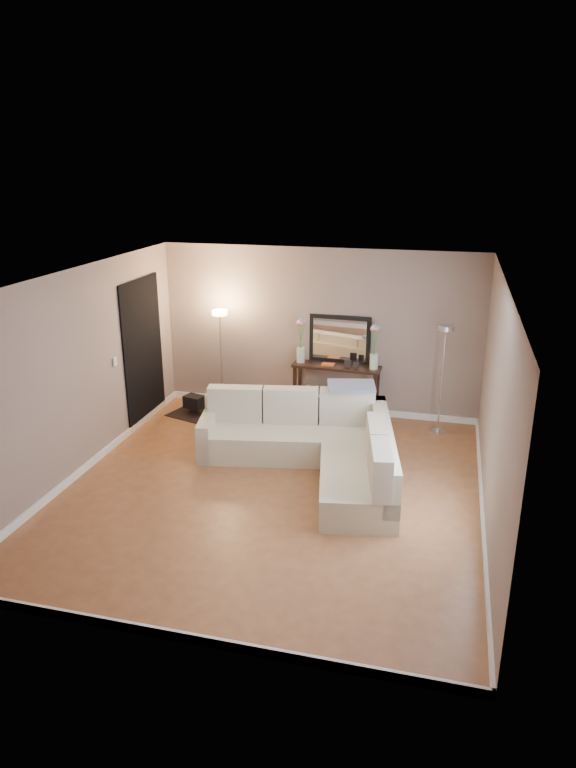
% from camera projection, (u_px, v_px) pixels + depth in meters
% --- Properties ---
extents(floor, '(5.00, 5.50, 0.01)m').
position_uv_depth(floor, '(272.00, 489.00, 7.88)').
color(floor, '#995D37').
rests_on(floor, ground).
extents(ceiling, '(5.00, 5.50, 0.01)m').
position_uv_depth(ceiling, '(270.00, 278.00, 7.02)').
color(ceiling, white).
rests_on(ceiling, ground).
extents(wall_back, '(5.00, 0.02, 2.60)m').
position_uv_depth(wall_back, '(319.00, 332.00, 9.98)').
color(wall_back, gray).
rests_on(wall_back, ground).
extents(wall_front, '(5.00, 0.02, 2.60)m').
position_uv_depth(wall_front, '(174.00, 507.00, 4.93)').
color(wall_front, gray).
rests_on(wall_front, ground).
extents(wall_left, '(0.02, 5.50, 2.60)m').
position_uv_depth(wall_left, '(79.00, 373.00, 8.04)').
color(wall_left, gray).
rests_on(wall_left, ground).
extents(wall_right, '(0.02, 5.50, 2.60)m').
position_uv_depth(wall_right, '(496.00, 409.00, 6.87)').
color(wall_right, gray).
rests_on(wall_right, ground).
extents(baseboard_back, '(5.00, 0.03, 0.10)m').
position_uv_depth(baseboard_back, '(318.00, 407.00, 10.37)').
color(baseboard_back, white).
rests_on(baseboard_back, ground).
extents(baseboard_front, '(5.00, 0.03, 0.10)m').
position_uv_depth(baseboard_front, '(184.00, 637.00, 5.36)').
color(baseboard_front, white).
rests_on(baseboard_front, ground).
extents(baseboard_left, '(0.03, 5.50, 0.10)m').
position_uv_depth(baseboard_left, '(91.00, 463.00, 8.44)').
color(baseboard_left, white).
rests_on(baseboard_left, ground).
extents(baseboard_right, '(0.03, 5.50, 0.10)m').
position_uv_depth(baseboard_right, '(482.00, 511.00, 7.28)').
color(baseboard_right, white).
rests_on(baseboard_right, ground).
extents(doorway, '(0.02, 1.20, 2.20)m').
position_uv_depth(doorway, '(143.00, 352.00, 9.65)').
color(doorway, black).
rests_on(doorway, ground).
extents(switch_plate, '(0.02, 0.08, 0.12)m').
position_uv_depth(switch_plate, '(115.00, 361.00, 8.84)').
color(switch_plate, white).
rests_on(switch_plate, ground).
extents(sectional_sofa, '(2.91, 2.52, 0.89)m').
position_uv_depth(sectional_sofa, '(317.00, 444.00, 8.34)').
color(sectional_sofa, beige).
rests_on(sectional_sofa, floor).
extents(throw_blanket, '(0.70, 0.51, 0.08)m').
position_uv_depth(throw_blanket, '(351.00, 386.00, 8.69)').
color(throw_blanket, gray).
rests_on(throw_blanket, sectional_sofa).
extents(console_table, '(1.38, 0.45, 0.84)m').
position_uv_depth(console_table, '(331.00, 387.00, 10.01)').
color(console_table, black).
rests_on(console_table, floor).
extents(leaning_mirror, '(0.96, 0.10, 0.75)m').
position_uv_depth(leaning_mirror, '(340.00, 339.00, 9.90)').
color(leaning_mirror, black).
rests_on(leaning_mirror, console_table).
extents(table_decor, '(0.58, 0.14, 0.14)m').
position_uv_depth(table_decor, '(336.00, 365.00, 9.83)').
color(table_decor, '#D05624').
rests_on(table_decor, console_table).
extents(flower_vase_left, '(0.16, 0.13, 0.72)m').
position_uv_depth(flower_vase_left, '(301.00, 344.00, 9.94)').
color(flower_vase_left, silver).
rests_on(flower_vase_left, console_table).
extents(flower_vase_right, '(0.16, 0.13, 0.72)m').
position_uv_depth(flower_vase_right, '(374.00, 351.00, 9.61)').
color(flower_vase_right, silver).
rests_on(flower_vase_right, console_table).
extents(floor_lamp_lit, '(0.29, 0.29, 1.64)m').
position_uv_depth(floor_lamp_lit, '(221.00, 341.00, 10.03)').
color(floor_lamp_lit, silver).
rests_on(floor_lamp_lit, floor).
extents(floor_lamp_unlit, '(0.26, 0.26, 1.63)m').
position_uv_depth(floor_lamp_unlit, '(444.00, 358.00, 9.16)').
color(floor_lamp_unlit, silver).
rests_on(floor_lamp_unlit, floor).
extents(charcoal_rug, '(1.26, 1.08, 0.01)m').
position_uv_depth(charcoal_rug, '(207.00, 414.00, 10.20)').
color(charcoal_rug, black).
rests_on(charcoal_rug, floor).
extents(black_bag, '(0.35, 0.29, 0.20)m').
position_uv_depth(black_bag, '(194.00, 402.00, 10.15)').
color(black_bag, black).
rests_on(black_bag, charcoal_rug).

